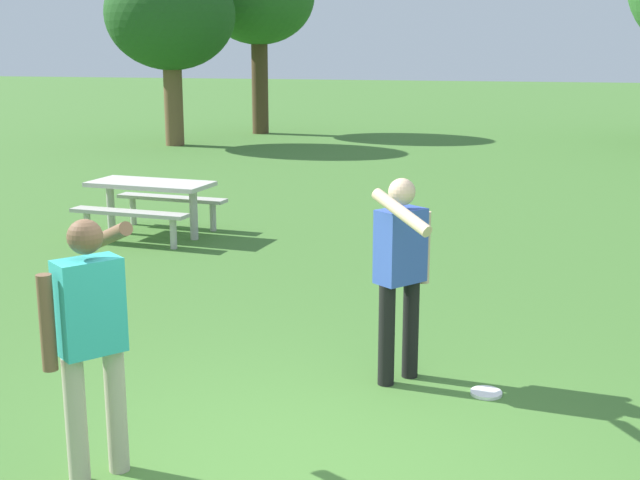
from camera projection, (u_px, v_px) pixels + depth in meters
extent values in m
plane|color=#447530|center=(298.00, 480.00, 5.22)|extent=(120.00, 120.00, 0.00)
cylinder|color=black|center=(411.00, 328.00, 6.77)|extent=(0.13, 0.13, 0.82)
cylinder|color=black|center=(387.00, 335.00, 6.61)|extent=(0.13, 0.13, 0.82)
cube|color=#3856B7|center=(401.00, 246.00, 6.53)|extent=(0.41, 0.44, 0.58)
sphere|color=beige|center=(402.00, 192.00, 6.43)|extent=(0.21, 0.21, 0.21)
cylinder|color=beige|center=(425.00, 247.00, 6.70)|extent=(0.09, 0.09, 0.58)
cylinder|color=beige|center=(401.00, 212.00, 6.09)|extent=(0.51, 0.42, 0.28)
cylinder|color=#B7AD93|center=(76.00, 421.00, 5.10)|extent=(0.13, 0.13, 0.82)
cylinder|color=#B7AD93|center=(116.00, 410.00, 5.26)|extent=(0.13, 0.13, 0.82)
cube|color=#33B2AD|center=(89.00, 306.00, 5.02)|extent=(0.41, 0.44, 0.58)
sphere|color=brown|center=(85.00, 237.00, 4.93)|extent=(0.21, 0.21, 0.21)
cylinder|color=brown|center=(47.00, 323.00, 4.88)|extent=(0.09, 0.09, 0.58)
cylinder|color=brown|center=(108.00, 237.00, 5.31)|extent=(0.51, 0.42, 0.28)
cylinder|color=white|center=(486.00, 393.00, 6.50)|extent=(0.24, 0.24, 0.03)
cube|color=beige|center=(150.00, 184.00, 11.74)|extent=(1.76, 0.91, 0.06)
cube|color=#B6B2A8|center=(129.00, 213.00, 11.27)|extent=(1.72, 0.41, 0.05)
cube|color=#B6B2A8|center=(172.00, 198.00, 12.34)|extent=(1.72, 0.41, 0.05)
cylinder|color=#B6B2A8|center=(111.00, 208.00, 12.04)|extent=(0.11, 0.11, 0.71)
cylinder|color=#B6B2A8|center=(88.00, 226.00, 11.54)|extent=(0.09, 0.09, 0.41)
cylinder|color=#B6B2A8|center=(133.00, 211.00, 12.61)|extent=(0.09, 0.09, 0.41)
cylinder|color=#B6B2A8|center=(194.00, 214.00, 11.61)|extent=(0.11, 0.11, 0.71)
cylinder|color=#B6B2A8|center=(173.00, 233.00, 11.11)|extent=(0.09, 0.09, 0.41)
cylinder|color=#B6B2A8|center=(213.00, 217.00, 12.17)|extent=(0.09, 0.09, 0.41)
cylinder|color=brown|center=(173.00, 99.00, 22.37)|extent=(0.50, 0.50, 2.48)
ellipsoid|color=#21511E|center=(170.00, 14.00, 21.89)|extent=(3.38, 3.38, 2.87)
cylinder|color=#4C3823|center=(260.00, 81.00, 25.34)|extent=(0.49, 0.49, 3.12)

